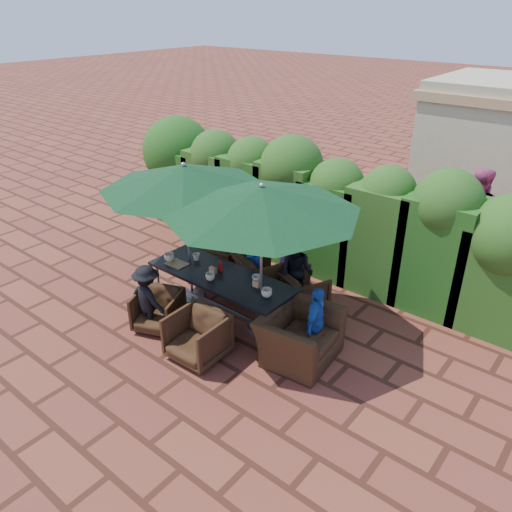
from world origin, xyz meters
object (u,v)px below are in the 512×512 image
Objects in this scene: chair_far_mid at (262,273)px; dining_table at (221,279)px; umbrella_right at (262,199)px; chair_end_right at (299,329)px; chair_near_left at (158,309)px; umbrella_left at (184,177)px; chair_far_left at (221,257)px; chair_far_right at (304,289)px; chair_near_right at (197,335)px.

dining_table is at bearing 106.87° from chair_far_mid.
umbrella_right reaches higher than chair_end_right.
chair_end_right is at bearing -2.18° from chair_near_left.
umbrella_left reaches higher than chair_far_mid.
umbrella_left is 2.98m from chair_end_right.
umbrella_right is at bearing 140.55° from chair_far_left.
chair_near_left is at bearing -75.23° from umbrella_left.
dining_table is 1.44m from chair_far_right.
chair_far_mid is (-0.68, 0.88, -1.79)m from umbrella_right.
chair_far_left is 0.96m from chair_far_mid.
chair_near_right is at bearing 112.83° from chair_far_left.
chair_near_left is (0.34, -1.86, -0.06)m from chair_far_left.
chair_near_left is at bearing 94.17° from chair_far_mid.
umbrella_left is at bearing 79.36° from chair_end_right.
chair_far_left is at bearing 95.44° from umbrella_left.
umbrella_right reaches higher than chair_far_left.
dining_table is at bearing 113.34° from chair_near_right.
chair_end_right reaches higher than chair_near_left.
chair_far_mid is at bearing 30.03° from chair_far_right.
chair_far_left reaches higher than chair_near_left.
chair_far_right is at bearing 172.00° from chair_far_left.
chair_far_left is at bearing 132.66° from dining_table.
umbrella_right is at bearing 73.94° from chair_near_right.
chair_near_right is at bearing 101.08° from chair_far_right.
umbrella_left reaches higher than chair_near_right.
chair_near_left is 2.31m from chair_end_right.
chair_far_left is (-0.08, 0.88, -1.80)m from umbrella_left.
umbrella_right is 2.59m from chair_far_left.
chair_near_left is (-1.30, -0.99, -1.86)m from umbrella_right.
chair_far_mid is at bearing 168.72° from chair_far_left.
umbrella_right reaches higher than chair_far_mid.
umbrella_left is at bearing 67.56° from chair_far_mid.
umbrella_left is at bearing 52.69° from chair_far_right.
chair_near_right is at bearing 123.84° from chair_far_mid.
chair_near_left is 0.62× the size of chair_end_right.
chair_far_mid reaches higher than chair_far_left.
dining_table is at bearing -174.91° from umbrella_right.
umbrella_left is 3.21× the size of chair_far_mid.
chair_near_left is at bearing 170.80° from chair_near_right.
chair_far_mid is at bearing 49.12° from chair_end_right.
chair_far_mid is at bearing 84.36° from dining_table.
chair_near_right reaches higher than chair_far_right.
umbrella_left is 2.12m from chair_near_left.
chair_end_right is at bearing 143.92° from chair_far_right.
chair_far_mid is 1.88m from chair_end_right.
umbrella_left is at bearing -179.89° from umbrella_right.
chair_far_mid is (0.09, 0.95, -0.26)m from dining_table.
umbrella_right is 3.54× the size of chair_far_left.
chair_near_right is (-0.44, -2.10, 0.04)m from chair_far_right.
umbrella_left reaches higher than chair_end_right.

